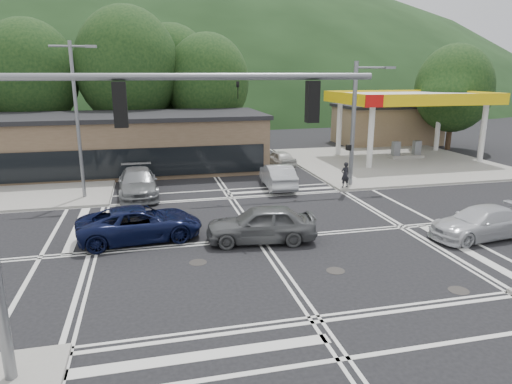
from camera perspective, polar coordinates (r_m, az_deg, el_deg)
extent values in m
plane|color=black|center=(20.73, 0.41, -5.89)|extent=(120.00, 120.00, 0.00)
cube|color=gray|center=(39.79, 16.46, 3.64)|extent=(16.00, 16.00, 0.15)
cylinder|color=silver|center=(36.25, 14.15, 6.65)|extent=(0.44, 0.44, 5.00)
cylinder|color=silver|center=(41.62, 10.35, 7.84)|extent=(0.44, 0.44, 5.00)
cylinder|color=silver|center=(41.80, 26.50, 6.58)|extent=(0.44, 0.44, 5.00)
cylinder|color=silver|center=(46.53, 21.81, 7.74)|extent=(0.44, 0.44, 5.00)
cube|color=silver|center=(41.07, 18.77, 11.15)|extent=(12.00, 8.00, 0.60)
cube|color=yellow|center=(37.74, 22.00, 10.62)|extent=(12.20, 0.25, 0.90)
cube|color=yellow|center=(44.51, 16.02, 11.57)|extent=(12.20, 0.25, 0.90)
cube|color=yellow|center=(38.25, 10.97, 11.44)|extent=(0.25, 8.20, 0.90)
cube|color=yellow|center=(44.53, 25.46, 10.74)|extent=(0.25, 8.20, 0.90)
cube|color=red|center=(34.74, 14.57, 10.94)|extent=(1.40, 0.12, 0.90)
cube|color=gray|center=(41.62, 18.20, 4.21)|extent=(3.00, 1.00, 0.30)
cube|color=slate|center=(41.00, 17.08, 5.14)|extent=(0.60, 0.50, 1.30)
cube|color=slate|center=(42.04, 19.45, 5.18)|extent=(0.60, 0.50, 1.30)
cube|color=#846B4F|center=(50.59, 15.98, 8.01)|extent=(10.00, 6.00, 3.80)
cube|color=brown|center=(36.38, -18.65, 5.56)|extent=(24.00, 8.00, 4.00)
ellipsoid|color=black|center=(109.19, -11.15, 10.58)|extent=(252.00, 126.00, 140.00)
cylinder|color=#382619|center=(44.12, -25.77, 6.90)|extent=(0.50, 0.50, 4.84)
ellipsoid|color=black|center=(43.85, -26.47, 13.02)|extent=(8.00, 8.00, 9.20)
cylinder|color=#382619|center=(43.11, -15.29, 7.98)|extent=(0.50, 0.50, 5.28)
ellipsoid|color=black|center=(42.87, -15.77, 14.84)|extent=(9.00, 9.00, 10.35)
cylinder|color=#382619|center=(43.51, -5.93, 7.89)|extent=(0.50, 0.50, 4.40)
ellipsoid|color=black|center=(43.22, -6.08, 13.56)|extent=(7.60, 7.60, 8.74)
cylinder|color=#382619|center=(47.17, -10.25, 8.53)|extent=(0.50, 0.50, 4.84)
ellipsoid|color=black|center=(46.92, -10.52, 14.28)|extent=(8.40, 8.40, 9.66)
cylinder|color=#382619|center=(48.56, 23.03, 7.25)|extent=(0.50, 0.50, 3.96)
ellipsoid|color=black|center=(48.29, 23.50, 11.80)|extent=(7.20, 7.20, 8.28)
cylinder|color=slate|center=(28.24, -21.41, 8.02)|extent=(0.20, 0.20, 9.00)
cylinder|color=slate|center=(28.14, -22.24, 16.53)|extent=(2.20, 0.12, 0.12)
cube|color=slate|center=(28.01, -19.92, 16.74)|extent=(0.60, 0.25, 0.15)
cylinder|color=slate|center=(30.12, 12.04, 8.10)|extent=(0.28, 0.28, 8.00)
cylinder|color=slate|center=(28.30, 3.86, 14.48)|extent=(9.00, 0.16, 0.16)
imported|color=black|center=(28.80, 6.75, 12.62)|extent=(0.16, 0.20, 1.00)
imported|color=black|center=(27.58, -2.29, 12.62)|extent=(0.16, 0.20, 1.00)
cylinder|color=slate|center=(30.48, 14.52, 14.82)|extent=(2.40, 0.12, 0.12)
cube|color=slate|center=(31.00, 16.38, 14.69)|extent=(0.70, 0.30, 0.15)
cube|color=black|center=(30.20, 11.47, 5.46)|extent=(0.25, 0.30, 0.35)
cylinder|color=slate|center=(10.69, -8.58, 14.07)|extent=(9.00, 0.16, 0.16)
cube|color=black|center=(10.68, -16.62, 10.41)|extent=(0.30, 0.25, 1.00)
cube|color=black|center=(11.37, 7.06, 11.12)|extent=(0.30, 0.25, 1.00)
imported|color=#0B1234|center=(21.07, -14.26, -3.84)|extent=(5.71, 3.12, 1.52)
imported|color=#535658|center=(20.18, 0.63, -3.99)|extent=(5.06, 2.57, 1.65)
imported|color=silver|center=(23.06, 26.26, -3.46)|extent=(5.04, 2.45, 1.41)
imported|color=#B6B8BE|center=(29.72, 2.73, 2.02)|extent=(1.98, 4.84, 1.56)
imported|color=beige|center=(36.57, 2.92, 4.22)|extent=(2.11, 4.07, 1.32)
imported|color=slate|center=(28.59, -14.54, 1.12)|extent=(2.50, 5.68, 1.62)
imported|color=black|center=(29.69, 11.08, 2.13)|extent=(0.66, 0.50, 1.64)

